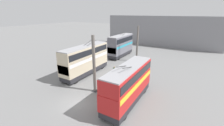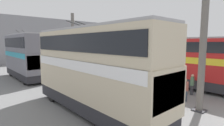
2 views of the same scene
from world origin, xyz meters
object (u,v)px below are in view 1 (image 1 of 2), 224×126
at_px(bus_right_mid, 121,44).
at_px(person_aisle_midway, 114,71).
at_px(bus_right_near, 85,58).
at_px(person_by_left_row, 120,85).
at_px(bus_left_near, 128,82).
at_px(oil_drum, 144,62).
at_px(person_aisle_foreground, 108,83).

relative_size(bus_right_mid, person_aisle_midway, 5.26).
xyz_separation_m(bus_right_near, bus_right_mid, (13.71, 0.00, 0.04)).
distance_m(bus_right_near, person_by_left_row, 8.87).
bearing_deg(bus_left_near, person_by_left_row, 46.40).
xyz_separation_m(bus_right_mid, person_by_left_row, (-16.16, -8.27, -2.10)).
bearing_deg(person_by_left_row, oil_drum, 168.90).
bearing_deg(person_by_left_row, bus_right_mid, -168.06).
xyz_separation_m(bus_right_near, person_aisle_foreground, (-2.79, -6.35, -2.08)).
distance_m(bus_right_mid, oil_drum, 8.36).
xyz_separation_m(bus_right_mid, person_aisle_midway, (-11.85, -4.86, -2.09)).
bearing_deg(bus_left_near, person_aisle_foreground, 67.47).
xyz_separation_m(person_aisle_midway, oil_drum, (8.78, -2.49, -0.48)).
relative_size(person_aisle_midway, oil_drum, 1.99).
bearing_deg(person_aisle_foreground, bus_right_near, 144.22).
bearing_deg(person_aisle_foreground, bus_left_near, -34.59).
relative_size(bus_left_near, person_aisle_foreground, 5.59).
height_order(bus_right_mid, oil_drum, bus_right_mid).
xyz_separation_m(bus_right_mid, person_aisle_foreground, (-16.49, -6.35, -2.13)).
bearing_deg(bus_right_near, oil_drum, -34.62).
relative_size(bus_right_near, person_aisle_midway, 6.01).
bearing_deg(person_by_left_row, bus_left_near, 31.23).
height_order(bus_right_near, person_aisle_midway, bus_right_near).
relative_size(person_aisle_midway, person_by_left_row, 1.01).
bearing_deg(bus_right_mid, bus_right_near, -180.00).
distance_m(bus_right_mid, person_by_left_row, 18.28).
bearing_deg(oil_drum, bus_left_near, -168.62).
bearing_deg(person_by_left_row, bus_right_near, -121.70).
height_order(bus_right_near, person_aisle_foreground, bus_right_near).
relative_size(bus_left_near, person_aisle_midway, 5.41).
relative_size(bus_right_mid, person_aisle_foreground, 5.44).
bearing_deg(bus_right_near, bus_right_mid, 0.00).
bearing_deg(bus_left_near, oil_drum, 11.38).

